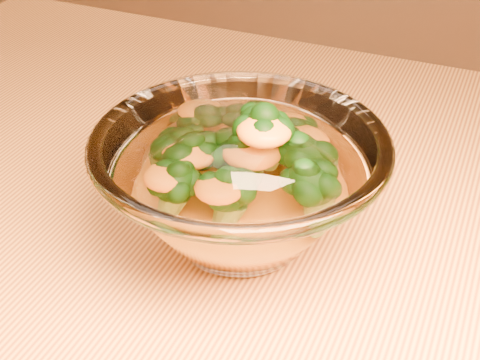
% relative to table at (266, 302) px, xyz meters
% --- Properties ---
extents(table, '(1.20, 0.80, 0.75)m').
position_rel_table_xyz_m(table, '(0.00, 0.00, 0.00)').
color(table, gold).
rests_on(table, ground).
extents(glass_bowl, '(0.24, 0.24, 0.11)m').
position_rel_table_xyz_m(glass_bowl, '(-0.02, -0.03, 0.16)').
color(glass_bowl, white).
rests_on(glass_bowl, table).
extents(cheese_sauce, '(0.13, 0.13, 0.04)m').
position_rel_table_xyz_m(cheese_sauce, '(-0.02, -0.03, 0.13)').
color(cheese_sauce, orange).
rests_on(cheese_sauce, glass_bowl).
extents(broccoli_heap, '(0.16, 0.15, 0.09)m').
position_rel_table_xyz_m(broccoli_heap, '(-0.01, -0.02, 0.17)').
color(broccoli_heap, black).
rests_on(broccoli_heap, cheese_sauce).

